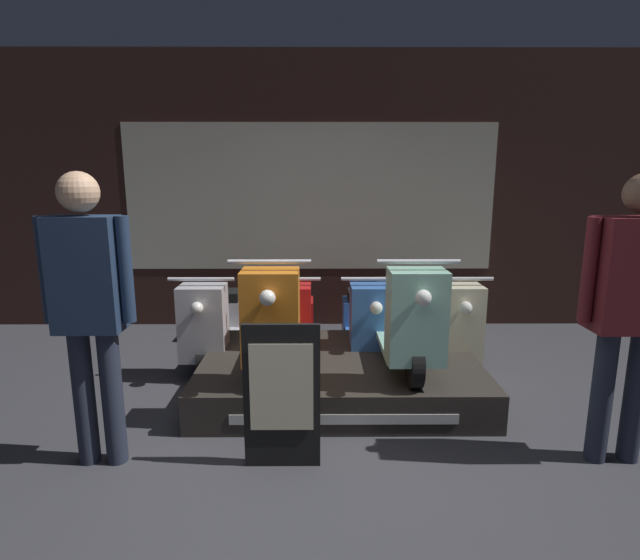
# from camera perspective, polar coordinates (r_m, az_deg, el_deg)

# --- Properties ---
(ground_plane) EXTENTS (30.00, 30.00, 0.00)m
(ground_plane) POSITION_cam_1_polar(r_m,az_deg,el_deg) (3.37, -1.78, -20.56)
(ground_plane) COLOR #38383D
(shop_wall_back) EXTENTS (7.85, 0.09, 3.20)m
(shop_wall_back) POSITION_cam_1_polar(r_m,az_deg,el_deg) (5.98, -1.14, 9.89)
(shop_wall_back) COLOR #331E19
(shop_wall_back) RESTS_ON ground_plane
(display_platform) EXTENTS (2.30, 1.54, 0.30)m
(display_platform) POSITION_cam_1_polar(r_m,az_deg,el_deg) (4.31, 2.21, -10.73)
(display_platform) COLOR #2D2823
(display_platform) RESTS_ON ground_plane
(scooter_display_left) EXTENTS (0.58, 1.58, 0.94)m
(scooter_display_left) POSITION_cam_1_polar(r_m,az_deg,el_deg) (4.10, -4.95, -4.28)
(scooter_display_left) COLOR black
(scooter_display_left) RESTS_ON display_platform
(scooter_display_right) EXTENTS (0.58, 1.58, 0.94)m
(scooter_display_right) POSITION_cam_1_polar(r_m,az_deg,el_deg) (4.15, 9.47, -4.21)
(scooter_display_right) COLOR black
(scooter_display_right) RESTS_ON display_platform
(scooter_backrow_0) EXTENTS (0.58, 1.58, 0.94)m
(scooter_backrow_0) POSITION_cam_1_polar(r_m,az_deg,el_deg) (5.09, -11.84, -4.78)
(scooter_backrow_0) COLOR black
(scooter_backrow_0) RESTS_ON ground_plane
(scooter_backrow_1) EXTENTS (0.58, 1.58, 0.94)m
(scooter_backrow_1) POSITION_cam_1_polar(r_m,az_deg,el_deg) (5.00, -3.29, -4.87)
(scooter_backrow_1) COLOR black
(scooter_backrow_1) RESTS_ON ground_plane
(scooter_backrow_2) EXTENTS (0.58, 1.58, 0.94)m
(scooter_backrow_2) POSITION_cam_1_polar(r_m,az_deg,el_deg) (5.01, 5.39, -4.84)
(scooter_backrow_2) COLOR black
(scooter_backrow_2) RESTS_ON ground_plane
(scooter_backrow_3) EXTENTS (0.58, 1.58, 0.94)m
(scooter_backrow_3) POSITION_cam_1_polar(r_m,az_deg,el_deg) (5.14, 13.82, -4.70)
(scooter_backrow_3) COLOR black
(scooter_backrow_3) RESTS_ON ground_plane
(person_left_browsing) EXTENTS (0.55, 0.24, 1.83)m
(person_left_browsing) POSITION_cam_1_polar(r_m,az_deg,el_deg) (3.31, -24.93, -1.95)
(person_left_browsing) COLOR #232838
(person_left_browsing) RESTS_ON ground_plane
(person_right_browsing) EXTENTS (0.63, 0.26, 1.82)m
(person_right_browsing) POSITION_cam_1_polar(r_m,az_deg,el_deg) (3.56, 32.06, -1.41)
(person_right_browsing) COLOR #232838
(person_right_browsing) RESTS_ON ground_plane
(price_sign_board) EXTENTS (0.47, 0.04, 0.93)m
(price_sign_board) POSITION_cam_1_polar(r_m,az_deg,el_deg) (3.17, -4.38, -13.06)
(price_sign_board) COLOR black
(price_sign_board) RESTS_ON ground_plane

